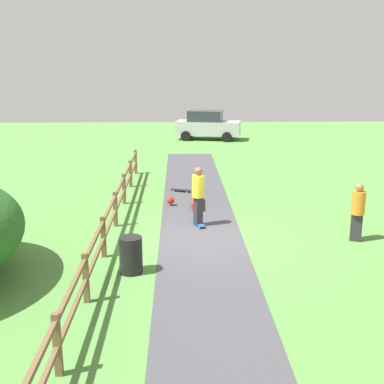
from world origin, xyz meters
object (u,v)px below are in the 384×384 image
(trash_bin, at_px, (131,255))
(skater_riding, at_px, (198,193))
(skater_fallen, at_px, (195,201))
(bystander_orange, at_px, (358,209))
(skateboard_loose, at_px, (181,190))
(parked_car_silver, at_px, (207,125))

(trash_bin, relative_size, skater_riding, 0.49)
(skater_fallen, xyz_separation_m, bystander_orange, (4.47, -3.72, 0.73))
(skateboard_loose, xyz_separation_m, bystander_orange, (4.95, -5.72, 0.84))
(skater_riding, relative_size, skateboard_loose, 2.26)
(skateboard_loose, bearing_deg, bystander_orange, -49.13)
(bystander_orange, xyz_separation_m, parked_car_silver, (-3.09, 19.88, 0.03))
(skateboard_loose, bearing_deg, skater_riding, -83.19)
(skater_riding, relative_size, skater_fallen, 1.13)
(skater_riding, distance_m, bystander_orange, 4.68)
(trash_bin, bearing_deg, bystander_orange, 18.61)
(parked_car_silver, bearing_deg, bystander_orange, -81.16)
(skater_riding, relative_size, parked_car_silver, 0.41)
(skater_fallen, distance_m, bystander_orange, 5.85)
(skater_riding, xyz_separation_m, bystander_orange, (4.44, -1.46, -0.13))
(skater_riding, height_order, bystander_orange, skater_riding)
(skater_riding, bearing_deg, trash_bin, -116.38)
(trash_bin, xyz_separation_m, skater_riding, (1.76, 3.55, 0.60))
(parked_car_silver, bearing_deg, skater_riding, -94.18)
(skater_riding, height_order, skater_fallen, skater_riding)
(skater_fallen, xyz_separation_m, parked_car_silver, (1.37, 16.16, 0.76))
(skater_fallen, distance_m, parked_car_silver, 16.24)
(skateboard_loose, xyz_separation_m, parked_car_silver, (1.86, 14.16, 0.87))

